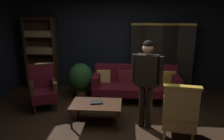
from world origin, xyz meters
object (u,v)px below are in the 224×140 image
object	(u,v)px
bookshelf	(42,52)
armchair_gilt_accent	(180,113)
standing_figure	(147,77)
book_black_cloth	(96,102)
folding_screen	(161,57)
armchair_wing_left	(43,88)
velvet_couch	(136,83)
potted_plant	(81,78)
coffee_table	(96,106)

from	to	relation	value
bookshelf	armchair_gilt_accent	bearing A→B (deg)	-35.76
standing_figure	book_black_cloth	size ratio (longest dim) A/B	7.19
folding_screen	armchair_gilt_accent	distance (m)	2.50
folding_screen	armchair_wing_left	distance (m)	3.23
folding_screen	bookshelf	distance (m)	3.42
standing_figure	book_black_cloth	xyz separation A→B (m)	(-0.97, 0.13, -0.59)
folding_screen	velvet_couch	distance (m)	1.16
potted_plant	standing_figure	bearing A→B (deg)	-41.08
bookshelf	armchair_gilt_accent	distance (m)	4.24
potted_plant	velvet_couch	bearing A→B (deg)	0.59
folding_screen	armchair_gilt_accent	bearing A→B (deg)	-90.18
armchair_gilt_accent	book_black_cloth	xyz separation A→B (m)	(-1.53, 0.47, -0.06)
velvet_couch	book_black_cloth	bearing A→B (deg)	-123.56
standing_figure	book_black_cloth	bearing A→B (deg)	172.39
folding_screen	coffee_table	distance (m)	2.61
book_black_cloth	armchair_wing_left	bearing A→B (deg)	156.84
armchair_wing_left	potted_plant	size ratio (longest dim) A/B	1.11
coffee_table	armchair_gilt_accent	size ratio (longest dim) A/B	0.96
velvet_couch	book_black_cloth	world-z (taller)	velvet_couch
armchair_gilt_accent	potted_plant	world-z (taller)	armchair_gilt_accent
standing_figure	potted_plant	world-z (taller)	standing_figure
coffee_table	standing_figure	distance (m)	1.17
bookshelf	velvet_couch	xyz separation A→B (m)	(2.70, -0.74, -0.61)
armchair_gilt_accent	standing_figure	size ratio (longest dim) A/B	0.61
coffee_table	armchair_wing_left	size ratio (longest dim) A/B	0.96
armchair_wing_left	bookshelf	bearing A→B (deg)	111.53
bookshelf	book_black_cloth	size ratio (longest dim) A/B	8.66
velvet_couch	standing_figure	size ratio (longest dim) A/B	1.25
folding_screen	book_black_cloth	xyz separation A→B (m)	(-1.54, -1.98, -0.55)
velvet_couch	potted_plant	distance (m)	1.41
book_black_cloth	potted_plant	bearing A→B (deg)	115.42
velvet_couch	standing_figure	world-z (taller)	standing_figure
velvet_couch	coffee_table	distance (m)	1.52
velvet_couch	potted_plant	size ratio (longest dim) A/B	2.27
armchair_gilt_accent	armchair_wing_left	size ratio (longest dim) A/B	1.00
velvet_couch	standing_figure	bearing A→B (deg)	-83.75
standing_figure	book_black_cloth	world-z (taller)	standing_figure
bookshelf	coffee_table	size ratio (longest dim) A/B	2.05
velvet_couch	standing_figure	xyz separation A→B (m)	(0.15, -1.37, 0.57)
bookshelf	coffee_table	distance (m)	2.85
velvet_couch	potted_plant	world-z (taller)	potted_plant
bookshelf	coffee_table	bearing A→B (deg)	-47.01
velvet_couch	armchair_gilt_accent	xyz separation A→B (m)	(0.71, -1.72, 0.03)
velvet_couch	armchair_wing_left	world-z (taller)	armchair_wing_left
coffee_table	book_black_cloth	size ratio (longest dim) A/B	4.22
bookshelf	standing_figure	size ratio (longest dim) A/B	1.20
standing_figure	potted_plant	distance (m)	2.12
potted_plant	bookshelf	bearing A→B (deg)	149.75
velvet_couch	bookshelf	bearing A→B (deg)	164.67
bookshelf	potted_plant	world-z (taller)	bookshelf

